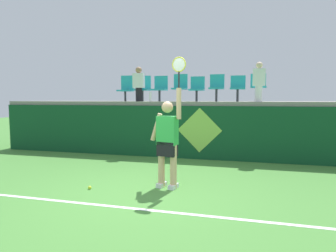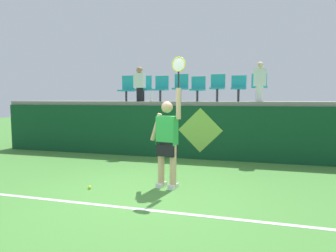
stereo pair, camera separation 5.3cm
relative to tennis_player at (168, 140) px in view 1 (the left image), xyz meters
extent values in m
plane|color=#478438|center=(-0.33, -0.57, -0.94)|extent=(40.00, 40.00, 0.00)
cube|color=#0F4223|center=(-0.33, 2.94, -0.18)|extent=(12.04, 0.20, 1.52)
cube|color=gray|center=(-0.33, 4.24, 0.64)|extent=(12.04, 2.70, 0.12)
cube|color=white|center=(-0.33, -1.21, -0.94)|extent=(10.83, 0.08, 0.01)
cube|color=white|center=(-0.13, 0.03, -0.90)|extent=(0.17, 0.28, 0.08)
cube|color=white|center=(0.12, -0.03, -0.90)|extent=(0.17, 0.28, 0.08)
cylinder|color=#DBAD84|center=(-0.13, 0.03, -0.52)|extent=(0.13, 0.13, 0.85)
cylinder|color=#DBAD84|center=(0.12, -0.03, -0.52)|extent=(0.13, 0.13, 0.85)
cube|color=black|center=(-0.01, 0.00, -0.18)|extent=(0.40, 0.29, 0.28)
cube|color=green|center=(-0.01, 0.00, 0.18)|extent=(0.42, 0.29, 0.55)
sphere|color=#DBAD84|center=(-0.01, 0.00, 0.62)|extent=(0.22, 0.22, 0.22)
cylinder|color=#DBAD84|center=(-0.24, 0.05, 0.23)|extent=(0.27, 0.14, 0.55)
cylinder|color=#DBAD84|center=(0.23, -0.05, 0.69)|extent=(0.09, 0.09, 0.58)
cylinder|color=black|center=(0.23, -0.05, 1.13)|extent=(0.03, 0.03, 0.30)
torus|color=gold|center=(0.23, -0.05, 1.41)|extent=(0.28, 0.08, 0.28)
ellipsoid|color=silver|center=(0.23, -0.05, 1.41)|extent=(0.24, 0.06, 0.24)
sphere|color=#D1E533|center=(-1.41, -0.49, -0.91)|extent=(0.07, 0.07, 0.07)
cylinder|color=white|center=(-1.36, 3.05, 0.84)|extent=(0.07, 0.07, 0.28)
cylinder|color=#38383D|center=(-2.42, 3.63, 0.86)|extent=(0.07, 0.07, 0.32)
cube|color=teal|center=(-2.42, 3.63, 1.05)|extent=(0.44, 0.42, 0.05)
cube|color=teal|center=(-2.42, 3.82, 1.32)|extent=(0.44, 0.04, 0.48)
cylinder|color=#38383D|center=(-1.82, 3.63, 0.87)|extent=(0.07, 0.07, 0.34)
cube|color=teal|center=(-1.82, 3.63, 1.07)|extent=(0.44, 0.42, 0.05)
cube|color=teal|center=(-1.82, 3.82, 1.32)|extent=(0.44, 0.04, 0.44)
cylinder|color=#38383D|center=(-1.25, 3.63, 0.87)|extent=(0.07, 0.07, 0.34)
cube|color=teal|center=(-1.25, 3.63, 1.07)|extent=(0.44, 0.42, 0.05)
cube|color=teal|center=(-1.25, 3.82, 1.31)|extent=(0.44, 0.04, 0.42)
cylinder|color=#38383D|center=(-0.60, 3.63, 0.89)|extent=(0.07, 0.07, 0.37)
cube|color=teal|center=(-0.60, 3.63, 1.10)|extent=(0.44, 0.42, 0.05)
cube|color=teal|center=(-0.60, 3.82, 1.34)|extent=(0.44, 0.04, 0.44)
cylinder|color=#38383D|center=(-0.06, 3.63, 0.87)|extent=(0.07, 0.07, 0.33)
cube|color=teal|center=(-0.06, 3.63, 1.06)|extent=(0.44, 0.42, 0.05)
cube|color=teal|center=(-0.06, 3.82, 1.28)|extent=(0.44, 0.04, 0.40)
cylinder|color=#38383D|center=(0.55, 3.63, 0.89)|extent=(0.07, 0.07, 0.37)
cube|color=teal|center=(0.55, 3.63, 1.10)|extent=(0.44, 0.42, 0.05)
cube|color=teal|center=(0.55, 3.82, 1.33)|extent=(0.44, 0.04, 0.41)
cylinder|color=#38383D|center=(1.17, 3.63, 0.88)|extent=(0.07, 0.07, 0.36)
cube|color=teal|center=(1.17, 3.63, 1.09)|extent=(0.44, 0.42, 0.05)
cube|color=teal|center=(1.17, 3.82, 1.30)|extent=(0.44, 0.04, 0.37)
cylinder|color=#38383D|center=(1.76, 3.63, 0.90)|extent=(0.07, 0.07, 0.40)
cube|color=teal|center=(1.76, 3.63, 1.12)|extent=(0.44, 0.42, 0.05)
cube|color=teal|center=(1.76, 3.82, 1.34)|extent=(0.44, 0.04, 0.37)
cylinder|color=white|center=(1.76, 3.24, 0.92)|extent=(0.20, 0.20, 0.44)
cube|color=white|center=(1.76, 3.24, 1.38)|extent=(0.34, 0.20, 0.47)
sphere|color=beige|center=(1.76, 3.24, 1.71)|extent=(0.19, 0.19, 0.19)
cylinder|color=black|center=(-1.82, 3.29, 0.91)|extent=(0.20, 0.20, 0.42)
cube|color=white|center=(-1.82, 3.29, 1.35)|extent=(0.34, 0.20, 0.45)
sphere|color=#A87A56|center=(-1.82, 3.29, 1.67)|extent=(0.20, 0.20, 0.20)
cube|color=#0F4223|center=(0.17, 2.83, -0.94)|extent=(0.90, 0.01, 0.00)
plane|color=#8CC64C|center=(0.17, 2.83, -0.10)|extent=(1.27, 0.00, 1.27)
camera|label=1|loc=(1.46, -5.42, 0.78)|focal=31.57mm
camera|label=2|loc=(1.52, -5.41, 0.78)|focal=31.57mm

